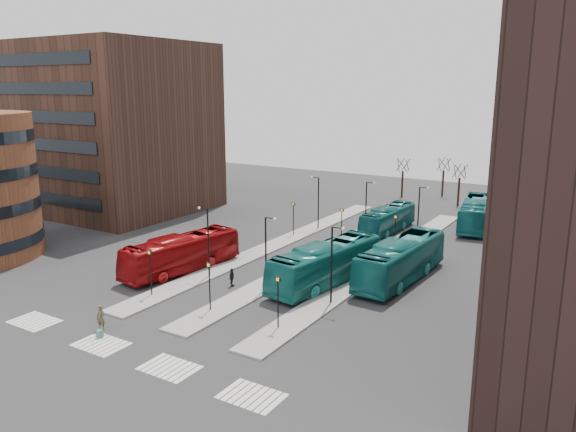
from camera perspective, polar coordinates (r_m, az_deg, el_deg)
The scene contains 19 objects.
ground at distance 36.56m, azimuth -22.33°, elevation -14.66°, with size 160.00×160.00×0.00m, color #29292B.
island_left at distance 59.74m, azimuth -1.11°, elevation -2.84°, with size 2.50×45.00×0.15m, color gray.
island_mid at distance 56.85m, azimuth 4.00°, elevation -3.70°, with size 2.50×45.00×0.15m, color gray.
island_right at distance 54.48m, azimuth 9.62°, elevation -4.60°, with size 2.50×45.00×0.15m, color gray.
suitcase at distance 40.34m, azimuth -18.59°, elevation -11.27°, with size 0.41×0.33×0.52m, color navy.
red_bus at distance 51.74m, azimuth -10.76°, elevation -3.74°, with size 2.82×12.04×3.35m, color maroon.
teal_bus_a at distance 47.69m, azimuth 3.90°, elevation -4.84°, with size 3.00×12.84×3.58m, color #166F6C.
teal_bus_b at distance 65.60m, azimuth 10.10°, elevation -0.32°, with size 2.50×10.68×2.98m, color #135C60.
teal_bus_c at distance 49.47m, azimuth 11.41°, elevation -4.38°, with size 3.06×13.06×3.64m, color #166E6B.
teal_bus_d at distance 70.12m, azimuth 18.47°, elevation 0.26°, with size 2.89×12.37×3.45m, color #15696D.
traveller at distance 41.20m, azimuth -18.48°, elevation -9.78°, with size 0.65×0.43×1.79m, color brown.
commuter_a at distance 54.36m, azimuth -10.73°, elevation -3.74°, with size 0.91×0.71×1.87m, color black.
commuter_b at distance 47.50m, azimuth -5.73°, elevation -6.22°, with size 0.93×0.39×1.59m, color black.
commuter_c at distance 47.01m, azimuth -1.24°, elevation -6.33°, with size 1.05×0.61×1.63m, color black.
crosswalk_stripes at distance 37.52m, azimuth -15.66°, elevation -13.39°, with size 22.35×2.40×0.01m.
office_block at distance 80.59m, azimuth -18.01°, elevation 8.55°, with size 25.00×20.12×22.00m.
sign_poles at distance 50.53m, azimuth -0.05°, elevation -3.05°, with size 12.45×22.12×3.65m.
lamp_posts at distance 53.94m, azimuth 3.67°, elevation -0.75°, with size 14.04×20.24×6.12m.
bare_trees at distance 85.71m, azimuth 14.63°, elevation 3.41°, with size 10.97×8.14×5.90m.
Camera 1 is at (27.04, -18.37, 16.38)m, focal length 35.00 mm.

